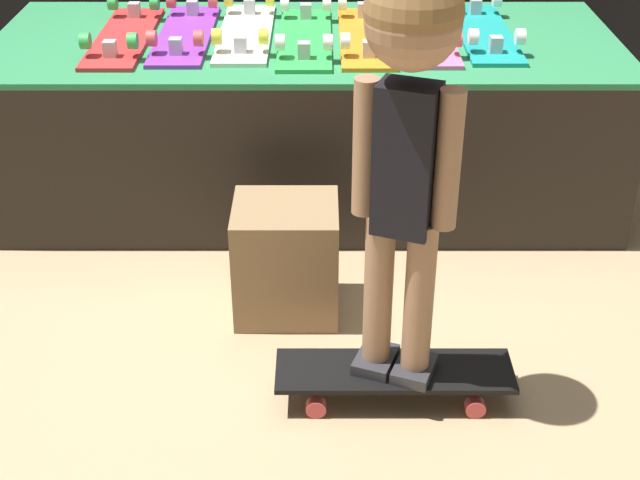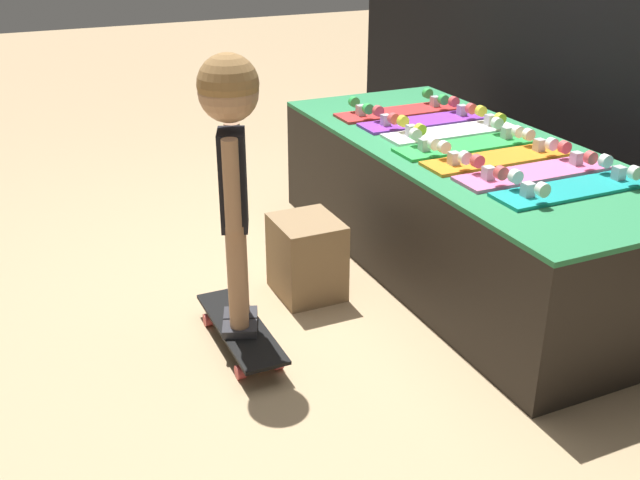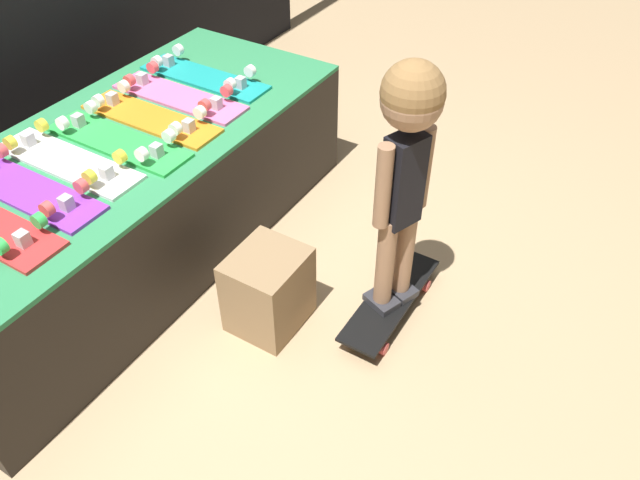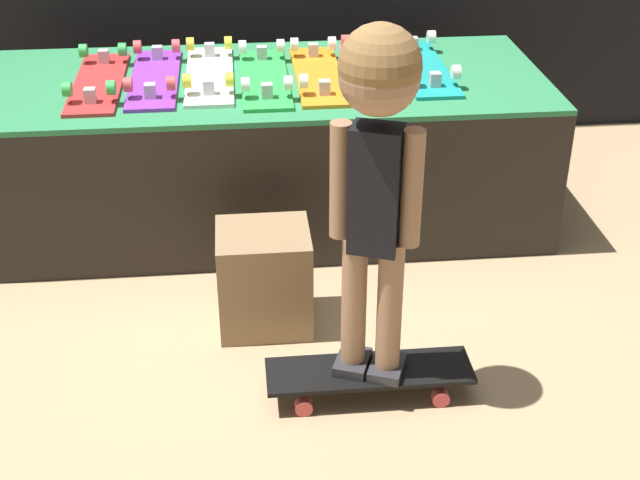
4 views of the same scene
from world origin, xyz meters
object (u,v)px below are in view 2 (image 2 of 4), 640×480
Objects in this scene: skateboard_orange_on_rack at (497,156)px; child at (231,144)px; skateboard_on_floor at (241,330)px; skateboard_pink_on_rack at (533,171)px; skateboard_red_on_rack at (399,110)px; skateboard_purple_on_rack at (424,119)px; skateboard_white_on_rack at (451,130)px; skateboard_green_on_rack at (466,143)px; skateboard_teal_on_rack at (574,186)px; storage_box at (307,257)px.

child is at bearing -88.23° from skateboard_orange_on_rack.
child reaches higher than skateboard_orange_on_rack.
child is (0.00, -0.00, 0.75)m from skateboard_on_floor.
skateboard_red_on_rack is at bearing -178.93° from skateboard_pink_on_rack.
skateboard_purple_on_rack is 1.07× the size of skateboard_on_floor.
skateboard_purple_on_rack is at bearing -175.10° from skateboard_white_on_rack.
skateboard_green_on_rack is 0.62m from skateboard_teal_on_rack.
skateboard_teal_on_rack is 1.07× the size of skateboard_on_floor.
skateboard_red_on_rack is at bearing -173.89° from skateboard_white_on_rack.
child is 3.00× the size of storage_box.
skateboard_pink_on_rack is 1.01m from storage_box.
skateboard_purple_on_rack is at bearing 179.49° from skateboard_pink_on_rack.
skateboard_red_on_rack and skateboard_pink_on_rack have the same top height.
skateboard_on_floor is at bearing -98.17° from skateboard_pink_on_rack.
skateboard_teal_on_rack reaches higher than skateboard_on_floor.
child is at bearing -69.67° from skateboard_white_on_rack.
skateboard_red_on_rack is at bearing -172.68° from skateboard_purple_on_rack.
skateboard_red_on_rack is 1.00× the size of skateboard_white_on_rack.
skateboard_green_on_rack and skateboard_teal_on_rack have the same top height.
skateboard_purple_on_rack and skateboard_orange_on_rack have the same top height.
skateboard_white_on_rack is 0.93m from storage_box.
skateboard_red_on_rack and skateboard_teal_on_rack have the same top height.
skateboard_white_on_rack reaches higher than skateboard_on_floor.
skateboard_red_on_rack reaches higher than skateboard_on_floor.
skateboard_green_on_rack reaches higher than skateboard_on_floor.
skateboard_orange_on_rack is 1.07× the size of skateboard_on_floor.
skateboard_green_on_rack is at bearing -174.68° from skateboard_teal_on_rack.
skateboard_pink_on_rack is (1.03, 0.02, 0.00)m from skateboard_red_on_rack.
skateboard_white_on_rack is 1.00× the size of skateboard_teal_on_rack.
skateboard_green_on_rack is 1.00× the size of skateboard_teal_on_rack.
skateboard_orange_on_rack is at bearing 3.82° from skateboard_green_on_rack.
skateboard_teal_on_rack is at bearing 93.34° from child.
skateboard_pink_on_rack reaches higher than storage_box.
skateboard_white_on_rack and skateboard_orange_on_rack have the same top height.
skateboard_white_on_rack is at bearing 173.83° from skateboard_orange_on_rack.
skateboard_on_floor is 0.75m from child.
skateboard_on_floor is 0.51m from storage_box.
child is (0.04, -1.17, 0.21)m from skateboard_orange_on_rack.
skateboard_white_on_rack is 0.63× the size of child.
storage_box is (0.57, -0.76, -0.43)m from skateboard_red_on_rack.
skateboard_pink_on_rack is 1.31m from skateboard_on_floor.
skateboard_on_floor is (0.66, -1.20, -0.53)m from skateboard_purple_on_rack.
skateboard_white_on_rack is 1.07× the size of skateboard_on_floor.
storage_box is (-0.05, -0.75, -0.43)m from skateboard_green_on_rack.
skateboard_on_floor is at bearing -78.13° from skateboard_green_on_rack.
skateboard_on_floor is at bearing -88.23° from skateboard_orange_on_rack.
skateboard_orange_on_rack is 0.42m from skateboard_teal_on_rack.
skateboard_on_floor is 1.77× the size of storage_box.
skateboard_purple_on_rack is 1.00× the size of skateboard_teal_on_rack.
storage_box is (0.16, -0.81, -0.43)m from skateboard_white_on_rack.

